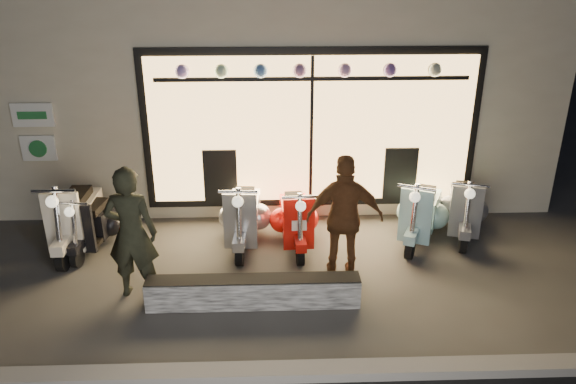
% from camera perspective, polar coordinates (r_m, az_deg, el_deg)
% --- Properties ---
extents(ground, '(40.00, 40.00, 0.00)m').
position_cam_1_polar(ground, '(7.96, -2.58, -8.72)').
color(ground, '#383533').
rests_on(ground, ground).
extents(kerb, '(40.00, 0.25, 0.12)m').
position_cam_1_polar(kerb, '(6.30, -2.69, -17.87)').
color(kerb, slate).
rests_on(kerb, ground).
extents(shop_building, '(10.20, 6.23, 4.20)m').
position_cam_1_polar(shop_building, '(11.93, -2.60, 12.98)').
color(shop_building, beige).
rests_on(shop_building, ground).
extents(graffiti_barrier, '(2.72, 0.28, 0.40)m').
position_cam_1_polar(graffiti_barrier, '(7.30, -3.53, -10.08)').
color(graffiti_barrier, black).
rests_on(graffiti_barrier, ground).
extents(scooter_silver, '(0.53, 1.53, 1.09)m').
position_cam_1_polar(scooter_silver, '(8.79, -4.49, -2.26)').
color(scooter_silver, black).
rests_on(scooter_silver, ground).
extents(scooter_red, '(0.49, 1.42, 1.01)m').
position_cam_1_polar(scooter_red, '(8.73, 0.73, -2.60)').
color(scooter_red, black).
rests_on(scooter_red, ground).
extents(scooter_black, '(0.54, 1.33, 0.95)m').
position_cam_1_polar(scooter_black, '(9.14, -19.01, -2.90)').
color(scooter_black, black).
rests_on(scooter_black, ground).
extents(scooter_cream, '(0.52, 1.62, 1.17)m').
position_cam_1_polar(scooter_cream, '(9.25, -20.56, -2.22)').
color(scooter_cream, black).
rests_on(scooter_cream, ground).
extents(scooter_blue, '(0.89, 1.47, 1.08)m').
position_cam_1_polar(scooter_blue, '(9.12, 13.40, -1.91)').
color(scooter_blue, black).
rests_on(scooter_blue, ground).
extents(scooter_grey, '(0.74, 1.47, 1.05)m').
position_cam_1_polar(scooter_grey, '(9.49, 17.41, -1.44)').
color(scooter_grey, black).
rests_on(scooter_grey, ground).
extents(man, '(0.69, 0.48, 1.81)m').
position_cam_1_polar(man, '(7.43, -15.62, -4.05)').
color(man, black).
rests_on(man, ground).
extents(woman, '(1.06, 0.49, 1.78)m').
position_cam_1_polar(woman, '(7.65, 5.80, -2.61)').
color(woman, brown).
rests_on(woman, ground).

